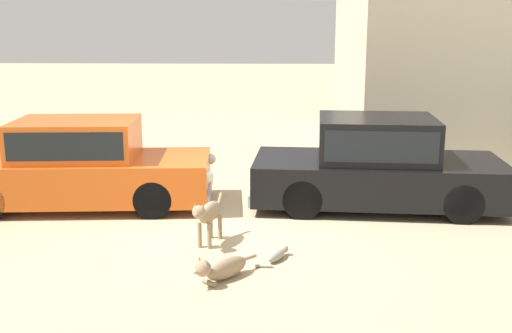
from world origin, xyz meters
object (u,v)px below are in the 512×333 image
object	(u,v)px
parked_sedan_second	(377,163)
stray_dog_tan	(208,214)
stray_cat	(277,255)
parked_sedan_nearest	(80,164)
stray_dog_spotted	(221,268)

from	to	relation	value
parked_sedan_second	stray_dog_tan	world-z (taller)	parked_sedan_second
stray_dog_tan	stray_cat	distance (m)	1.18
parked_sedan_nearest	stray_dog_spotted	distance (m)	4.10
parked_sedan_second	stray_dog_tan	distance (m)	3.32
stray_dog_spotted	stray_cat	world-z (taller)	stray_dog_spotted
parked_sedan_second	stray_cat	distance (m)	3.11
stray_dog_tan	parked_sedan_nearest	bearing A→B (deg)	-111.36
parked_sedan_nearest	stray_dog_spotted	size ratio (longest dim) A/B	5.41
stray_cat	stray_dog_tan	bearing A→B (deg)	89.45
parked_sedan_nearest	stray_dog_spotted	xyz separation A→B (m)	(2.66, -3.07, -0.57)
stray_dog_spotted	stray_dog_tan	world-z (taller)	stray_dog_tan
parked_sedan_second	stray_dog_spotted	size ratio (longest dim) A/B	5.22
parked_sedan_nearest	stray_cat	xyz separation A→B (m)	(3.34, -2.39, -0.66)
parked_sedan_nearest	stray_dog_tan	world-z (taller)	parked_sedan_nearest
stray_dog_tan	parked_sedan_second	bearing A→B (deg)	142.97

